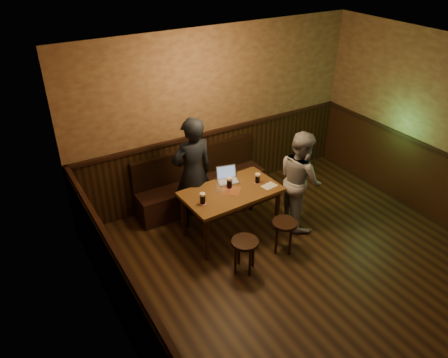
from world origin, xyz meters
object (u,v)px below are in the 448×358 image
at_px(bench, 201,186).
at_px(person_grey, 300,179).
at_px(pub_table, 231,196).
at_px(laptop, 227,177).
at_px(person_suit, 193,174).
at_px(pint_left, 203,198).
at_px(stool_right, 284,228).
at_px(pint_right, 258,178).
at_px(stool_left, 245,247).
at_px(pint_mid, 229,183).

xyz_separation_m(bench, person_grey, (1.03, -1.25, 0.46)).
height_order(pub_table, person_grey, person_grey).
xyz_separation_m(laptop, person_suit, (-0.46, 0.23, 0.08)).
xyz_separation_m(pint_left, person_suit, (0.15, 0.59, 0.05)).
distance_m(bench, stool_right, 1.75).
bearing_deg(pint_right, person_grey, -24.97).
relative_size(stool_right, pint_left, 2.96).
height_order(stool_left, person_grey, person_grey).
bearing_deg(pint_mid, stool_left, -108.36).
xyz_separation_m(bench, pint_mid, (0.02, -0.89, 0.52)).
xyz_separation_m(pint_mid, pint_right, (0.43, -0.09, -0.01)).
bearing_deg(pint_left, person_suit, 75.67).
xyz_separation_m(stool_left, laptop, (0.37, 1.07, 0.42)).
relative_size(pint_left, pint_mid, 0.98).
height_order(pint_left, person_grey, person_grey).
bearing_deg(pint_right, pint_left, -175.55).
relative_size(stool_left, person_suit, 0.28).
relative_size(bench, person_grey, 1.43).
height_order(stool_right, pint_right, pint_right).
height_order(stool_right, person_grey, person_grey).
height_order(pint_mid, pint_right, pint_mid).
xyz_separation_m(stool_left, stool_right, (0.71, 0.07, -0.00)).
bearing_deg(bench, pub_table, -90.00).
distance_m(stool_left, stool_right, 0.71).
distance_m(pub_table, person_grey, 1.08).
distance_m(pint_left, person_suit, 0.61).
height_order(bench, person_grey, person_grey).
xyz_separation_m(pub_table, person_grey, (1.03, -0.29, 0.12)).
bearing_deg(pint_left, laptop, 30.66).
relative_size(pint_mid, laptop, 0.48).
height_order(stool_right, pint_left, pint_left).
bearing_deg(pint_left, person_grey, -7.29).
height_order(bench, laptop, laptop).
relative_size(pint_mid, person_grey, 0.11).
height_order(bench, pint_left, bench).
relative_size(pint_right, laptop, 0.44).
distance_m(stool_right, pint_left, 1.23).
bearing_deg(laptop, stool_right, -57.64).
xyz_separation_m(pint_right, person_grey, (0.58, -0.27, -0.06)).
relative_size(pint_right, person_suit, 0.09).
bearing_deg(person_grey, laptop, 69.77).
relative_size(stool_left, person_grey, 0.32).
bearing_deg(pint_mid, person_grey, -19.68).
bearing_deg(laptop, pint_mid, -99.27).
bearing_deg(pub_table, person_suit, 123.07).
bearing_deg(stool_left, stool_right, 5.70).
height_order(pint_right, person_grey, person_grey).
distance_m(pint_right, person_grey, 0.65).
bearing_deg(pint_left, pub_table, 9.78).
relative_size(bench, pint_left, 13.39).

